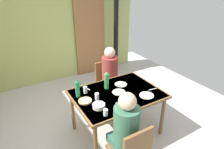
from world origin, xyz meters
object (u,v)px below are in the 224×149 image
object	(u,v)px
person_far_diner	(110,70)
serving_bowl_center	(99,106)
dining_table	(117,97)
person_near_diner	(126,125)
water_bottle_green_near	(77,89)
chair_far_diner	(107,81)
water_bottle_green_far	(106,81)

from	to	relation	value
person_far_diner	serving_bowl_center	size ratio (longest dim) A/B	4.53
dining_table	person_near_diner	distance (m)	0.78
dining_table	water_bottle_green_near	size ratio (longest dim) A/B	4.64
chair_far_diner	person_far_diner	distance (m)	0.31
person_near_diner	water_bottle_green_far	bearing A→B (deg)	73.94
water_bottle_green_near	dining_table	bearing A→B (deg)	-21.01
chair_far_diner	water_bottle_green_far	xyz separation A→B (m)	(-0.36, -0.63, 0.38)
person_far_diner	water_bottle_green_near	size ratio (longest dim) A/B	2.72
dining_table	water_bottle_green_near	world-z (taller)	water_bottle_green_near
person_near_diner	water_bottle_green_far	world-z (taller)	person_near_diner
dining_table	water_bottle_green_near	distance (m)	0.62
dining_table	water_bottle_green_far	world-z (taller)	water_bottle_green_far
person_near_diner	person_far_diner	size ratio (longest dim) A/B	1.00
water_bottle_green_near	person_near_diner	bearing A→B (deg)	-76.62
dining_table	chair_far_diner	size ratio (longest dim) A/B	1.51
water_bottle_green_far	serving_bowl_center	size ratio (longest dim) A/B	1.67
person_near_diner	serving_bowl_center	world-z (taller)	person_near_diner
person_far_diner	dining_table	bearing A→B (deg)	67.47
person_far_diner	water_bottle_green_near	world-z (taller)	person_far_diner
water_bottle_green_near	serving_bowl_center	distance (m)	0.43
chair_far_diner	serving_bowl_center	world-z (taller)	chair_far_diner
chair_far_diner	water_bottle_green_near	bearing A→B (deg)	37.04
person_near_diner	water_bottle_green_near	world-z (taller)	person_near_diner
person_far_diner	person_near_diner	bearing A→B (deg)	66.25
person_far_diner	serving_bowl_center	distance (m)	1.13
chair_far_diner	person_near_diner	distance (m)	1.69
person_near_diner	water_bottle_green_far	distance (m)	0.96
water_bottle_green_far	person_far_diner	bearing A→B (deg)	54.21
water_bottle_green_near	water_bottle_green_far	xyz separation A→B (m)	(0.48, 0.00, 0.00)
water_bottle_green_near	water_bottle_green_far	size ratio (longest dim) A/B	1.00
chair_far_diner	serving_bowl_center	distance (m)	1.27
chair_far_diner	serving_bowl_center	size ratio (longest dim) A/B	5.12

